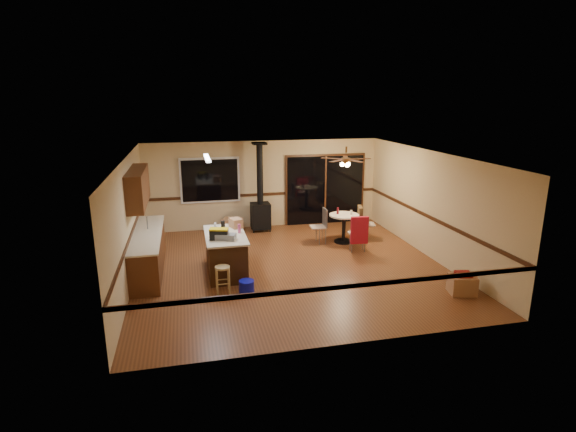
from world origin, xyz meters
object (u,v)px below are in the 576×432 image
object	(u,v)px
wood_stove	(260,207)
box_under_window	(232,226)
toolbox_black	(219,235)
blue_bucket	(247,287)
chair_right	(361,219)
kitchen_island	(226,253)
bar_stool	(223,279)
chair_near	(359,230)
chair_left	(322,222)
dining_table	(344,224)
box_corner_a	(462,285)
box_corner_b	(464,284)
toolbox_grey	(226,237)

from	to	relation	value
wood_stove	box_under_window	bearing A→B (deg)	-175.58
wood_stove	toolbox_black	xyz separation A→B (m)	(-1.46, -3.40, 0.28)
blue_bucket	chair_right	bearing A→B (deg)	37.78
box_under_window	kitchen_island	bearing A→B (deg)	-98.72
bar_stool	chair_right	distance (m)	4.79
bar_stool	chair_near	world-z (taller)	chair_near
blue_bucket	chair_left	xyz separation A→B (m)	(2.43, 2.75, 0.46)
blue_bucket	dining_table	xyz separation A→B (m)	(3.02, 2.65, 0.40)
kitchen_island	chair_right	xyz separation A→B (m)	(3.84, 1.56, 0.14)
toolbox_black	chair_right	bearing A→B (deg)	25.52
chair_near	chair_right	world-z (taller)	same
blue_bucket	box_corner_a	world-z (taller)	box_corner_a
wood_stove	box_corner_a	bearing A→B (deg)	-58.39
dining_table	chair_right	xyz separation A→B (m)	(0.52, 0.10, 0.07)
blue_bucket	dining_table	bearing A→B (deg)	41.27
chair_right	box_corner_b	xyz separation A→B (m)	(0.76, -3.73, -0.41)
toolbox_grey	dining_table	size ratio (longest dim) A/B	0.51
chair_left	chair_near	size ratio (longest dim) A/B	0.74
box_under_window	box_corner_a	size ratio (longest dim) A/B	1.09
dining_table	box_corner_b	distance (m)	3.87
toolbox_black	box_corner_a	bearing A→B (deg)	-21.53
toolbox_grey	blue_bucket	xyz separation A→B (m)	(0.32, -0.79, -0.84)
blue_bucket	chair_near	xyz separation A→B (m)	(3.11, 1.77, 0.47)
toolbox_black	bar_stool	size ratio (longest dim) A/B	0.70
toolbox_grey	toolbox_black	world-z (taller)	toolbox_black
kitchen_island	chair_left	size ratio (longest dim) A/B	3.26
box_corner_b	box_under_window	bearing A→B (deg)	128.79
toolbox_black	chair_left	xyz separation A→B (m)	(2.88, 1.91, -0.42)
toolbox_grey	dining_table	world-z (taller)	toolbox_grey
kitchen_island	chair_near	world-z (taller)	chair_near
kitchen_island	wood_stove	distance (m)	3.33
toolbox_grey	box_corner_b	distance (m)	5.01
kitchen_island	box_corner_b	distance (m)	5.09
toolbox_black	dining_table	distance (m)	3.95
toolbox_black	toolbox_grey	bearing A→B (deg)	-18.55
wood_stove	blue_bucket	xyz separation A→B (m)	(-1.00, -4.24, -0.60)
box_under_window	box_corner_a	world-z (taller)	box_under_window
kitchen_island	toolbox_grey	world-z (taller)	toolbox_grey
toolbox_black	dining_table	world-z (taller)	toolbox_black
wood_stove	dining_table	size ratio (longest dim) A/B	3.12
blue_bucket	dining_table	distance (m)	4.04
kitchen_island	box_under_window	xyz separation A→B (m)	(0.46, 2.98, -0.24)
wood_stove	toolbox_grey	world-z (taller)	wood_stove
dining_table	chair_right	distance (m)	0.54
blue_bucket	chair_left	bearing A→B (deg)	48.56
toolbox_black	box_under_window	bearing A→B (deg)	79.56
bar_stool	blue_bucket	bearing A→B (deg)	-16.04
chair_left	bar_stool	bearing A→B (deg)	-137.84
box_corner_a	chair_near	bearing A→B (deg)	112.03
toolbox_black	box_corner_a	size ratio (longest dim) A/B	0.77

